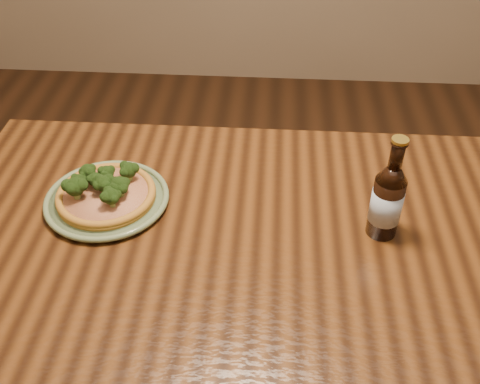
# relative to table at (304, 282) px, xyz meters

# --- Properties ---
(table) EXTENTS (1.60, 0.90, 0.75)m
(table) POSITION_rel_table_xyz_m (0.00, 0.00, 0.00)
(table) COLOR #4C2A10
(table) RESTS_ON ground
(plate) EXTENTS (0.28, 0.28, 0.02)m
(plate) POSITION_rel_table_xyz_m (-0.45, 0.12, 0.10)
(plate) COLOR #667B54
(plate) RESTS_ON table
(pizza) EXTENTS (0.22, 0.22, 0.07)m
(pizza) POSITION_rel_table_xyz_m (-0.45, 0.12, 0.12)
(pizza) COLOR #AE7827
(pizza) RESTS_ON plate
(beer_bottle) EXTENTS (0.07, 0.07, 0.24)m
(beer_bottle) POSITION_rel_table_xyz_m (0.16, 0.07, 0.18)
(beer_bottle) COLOR black
(beer_bottle) RESTS_ON table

